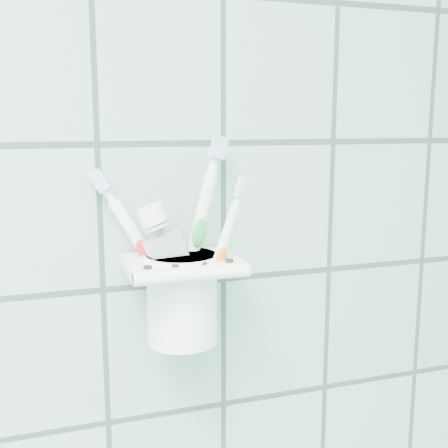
% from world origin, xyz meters
% --- Properties ---
extents(holder_bracket, '(0.12, 0.10, 0.04)m').
position_xyz_m(holder_bracket, '(0.64, 1.15, 1.28)').
color(holder_bracket, white).
rests_on(holder_bracket, wall_back).
extents(cup, '(0.08, 0.08, 0.10)m').
position_xyz_m(cup, '(0.64, 1.16, 1.25)').
color(cup, white).
rests_on(cup, holder_bracket).
extents(toothbrush_pink, '(0.10, 0.05, 0.20)m').
position_xyz_m(toothbrush_pink, '(0.65, 1.15, 1.31)').
color(toothbrush_pink, white).
rests_on(toothbrush_pink, cup).
extents(toothbrush_blue, '(0.06, 0.03, 0.22)m').
position_xyz_m(toothbrush_blue, '(0.63, 1.16, 1.32)').
color(toothbrush_blue, white).
rests_on(toothbrush_blue, cup).
extents(toothbrush_orange, '(0.06, 0.02, 0.18)m').
position_xyz_m(toothbrush_orange, '(0.64, 1.14, 1.30)').
color(toothbrush_orange, white).
rests_on(toothbrush_orange, cup).
extents(toothpaste_tube, '(0.08, 0.04, 0.16)m').
position_xyz_m(toothpaste_tube, '(0.66, 1.15, 1.29)').
color(toothpaste_tube, silver).
rests_on(toothpaste_tube, cup).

